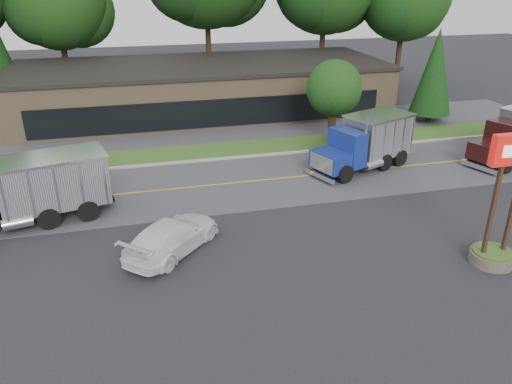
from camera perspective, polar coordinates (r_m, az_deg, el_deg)
ground at (r=22.15m, az=-1.05°, el=-8.24°), size 140.00×140.00×0.00m
road at (r=29.99m, az=-5.00°, el=0.77°), size 60.00×8.00×0.02m
center_line at (r=29.99m, az=-5.00°, el=0.77°), size 60.00×0.12×0.01m
curb at (r=33.85m, az=-6.19°, el=3.52°), size 60.00×0.30×0.12m
grass_verge at (r=35.52m, az=-6.62°, el=4.51°), size 60.00×3.40×0.03m
far_parking at (r=40.24m, az=-7.64°, el=6.82°), size 60.00×7.00×0.02m
strip_mall at (r=45.72m, az=-6.21°, el=11.60°), size 32.00×12.00×4.00m
bilo_sign at (r=23.66m, az=26.08°, el=-3.07°), size 2.20×1.90×5.95m
tree_far_b at (r=52.72m, az=-21.61°, el=19.31°), size 9.68×9.11×13.81m
evergreen_right at (r=44.22m, az=19.75°, el=12.84°), size 3.37×3.37×7.65m
tree_verge at (r=37.07m, az=8.96°, el=11.40°), size 4.23×3.98×6.04m
dump_truck_red at (r=27.30m, az=-24.67°, el=0.23°), size 9.30×4.49×3.36m
dump_truck_blue at (r=32.82m, az=12.58°, el=5.73°), size 7.35×4.82×3.36m
rally_car at (r=23.05m, az=-9.55°, el=-4.97°), size 5.21×5.36×1.54m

